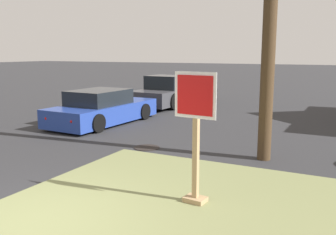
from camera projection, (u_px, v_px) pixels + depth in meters
ground_plane at (23, 231)px, 5.47m from camera, size 160.00×160.00×0.00m
grass_corner_patch at (177, 216)px, 5.89m from camera, size 5.93×5.87×0.08m
stop_sign at (195, 140)px, 6.15m from camera, size 0.75×0.31×2.20m
manhole_cover at (147, 148)px, 10.22m from camera, size 0.70×0.70×0.02m
parked_sedan_blue at (102, 109)px, 13.66m from camera, size 2.09×4.56×1.25m
pickup_truck_charcoal at (173, 92)px, 18.62m from camera, size 2.20×5.56×1.48m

